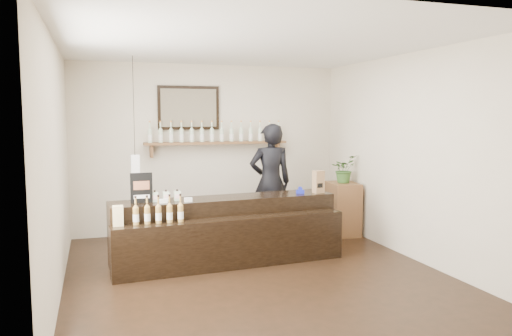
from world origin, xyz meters
The scene contains 10 objects.
ground centered at (0.00, 0.00, 0.00)m, with size 5.00×5.00×0.00m, color black.
room_shell centered at (0.00, 0.00, 1.70)m, with size 5.00×5.00×5.00m.
back_wall_decor centered at (-0.14, 2.37, 1.75)m, with size 2.66×0.96×1.69m.
counter centered at (-0.20, 0.59, 0.40)m, with size 3.08×0.99×1.00m.
promo_sign centered at (-1.30, 0.61, 1.04)m, with size 0.27×0.03×0.38m.
paper_bag centered at (1.17, 0.67, 1.01)m, with size 0.16×0.13×0.32m.
tape_dispenser centered at (0.90, 0.70, 0.89)m, with size 0.12×0.08×0.10m.
side_cabinet centered at (2.00, 1.47, 0.43)m, with size 0.49×0.64×0.86m.
potted_plant centered at (2.00, 1.47, 1.09)m, with size 0.40×0.35×0.45m, color #335A24.
shopkeeper centered at (0.76, 1.55, 1.03)m, with size 0.75×0.50×2.07m, color black.
Camera 1 is at (-1.85, -5.76, 1.95)m, focal length 35.00 mm.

